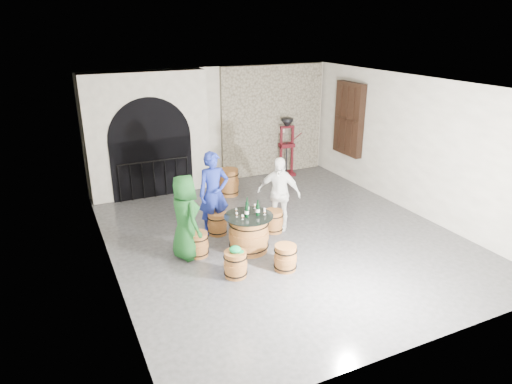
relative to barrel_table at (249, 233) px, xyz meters
name	(u,v)px	position (x,y,z in m)	size (l,w,h in m)	color
ground	(281,235)	(0.90, 0.32, -0.37)	(8.00, 8.00, 0.00)	#303033
wall_back	(214,126)	(0.90, 4.32, 1.23)	(8.00, 8.00, 0.00)	beige
wall_front	(428,247)	(0.90, -3.68, 1.23)	(8.00, 8.00, 0.00)	beige
wall_left	(104,190)	(-2.60, 0.32, 1.23)	(8.00, 8.00, 0.00)	beige
wall_right	(414,146)	(4.40, 0.32, 1.23)	(8.00, 8.00, 0.00)	beige
ceiling	(284,85)	(0.90, 0.32, 2.83)	(8.00, 8.00, 0.00)	beige
stone_facing_panel	(273,121)	(2.70, 4.26, 1.23)	(3.20, 0.12, 3.18)	gray
arched_opening	(148,136)	(-1.00, 4.06, 1.21)	(3.10, 0.60, 3.19)	beige
shuttered_window	(349,119)	(4.28, 2.72, 1.43)	(0.23, 1.10, 2.00)	black
barrel_table	(249,233)	(0.00, 0.00, 0.00)	(0.98, 0.98, 0.76)	#935E2A
barrel_stool_left	(198,244)	(-1.00, 0.22, -0.13)	(0.44, 0.44, 0.49)	#935E2A
barrel_stool_far	(217,223)	(-0.31, 0.98, -0.13)	(0.44, 0.44, 0.49)	#935E2A
barrel_stool_right	(274,221)	(0.85, 0.57, -0.13)	(0.44, 0.44, 0.49)	#935E2A
barrel_stool_near_right	(285,258)	(0.30, -0.98, -0.13)	(0.44, 0.44, 0.49)	#935E2A
barrel_stool_near_left	(235,264)	(-0.63, -0.81, -0.13)	(0.44, 0.44, 0.49)	#935E2A
green_cap	(235,250)	(-0.63, -0.81, 0.16)	(0.26, 0.21, 0.12)	#0B823F
person_green	(185,217)	(-1.21, 0.27, 0.47)	(0.82, 0.53, 1.68)	#113E17
person_blue	(214,194)	(-0.33, 1.07, 0.54)	(0.66, 0.44, 1.82)	navy
person_white	(279,193)	(1.04, 0.70, 0.45)	(0.96, 0.40, 1.64)	white
wine_bottle_left	(247,211)	(-0.06, -0.04, 0.51)	(0.08, 0.08, 0.32)	black
wine_bottle_center	(258,209)	(0.17, -0.05, 0.51)	(0.08, 0.08, 0.32)	black
wine_bottle_right	(247,207)	(0.04, 0.16, 0.51)	(0.08, 0.08, 0.32)	black
tasting_glass_a	(242,217)	(-0.18, -0.11, 0.43)	(0.05, 0.05, 0.10)	#AA5421
tasting_glass_b	(264,210)	(0.35, 0.02, 0.43)	(0.05, 0.05, 0.10)	#AA5421
tasting_glass_c	(236,211)	(-0.17, 0.24, 0.43)	(0.05, 0.05, 0.10)	#AA5421
tasting_glass_d	(255,206)	(0.27, 0.29, 0.43)	(0.05, 0.05, 0.10)	#AA5421
tasting_glass_e	(265,213)	(0.30, -0.09, 0.43)	(0.05, 0.05, 0.10)	#AA5421
tasting_glass_f	(237,215)	(-0.24, 0.04, 0.43)	(0.05, 0.05, 0.10)	#AA5421
side_barrel	(229,182)	(0.81, 3.07, -0.02)	(0.53, 0.53, 0.71)	#935E2A
corking_press	(287,143)	(2.99, 3.88, 0.62)	(0.71, 0.41, 1.72)	#500D17
control_box	(281,129)	(2.95, 4.18, 0.98)	(0.18, 0.10, 0.22)	silver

